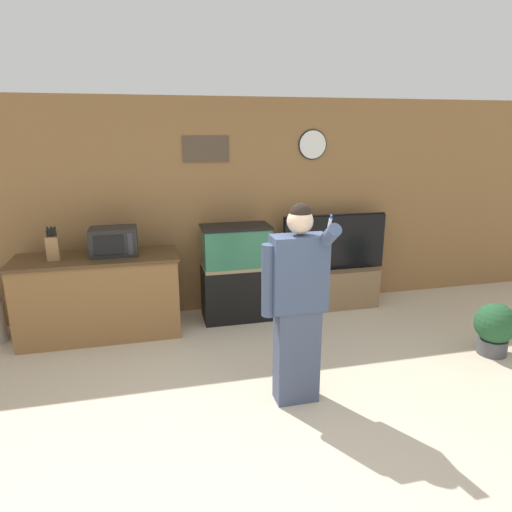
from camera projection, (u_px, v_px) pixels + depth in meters
ground_plane at (280, 448)px, 3.32m from camera, size 18.00×18.00×0.00m
wall_back_paneled at (217, 208)px, 5.58m from camera, size 10.00×0.08×2.60m
counter_island at (100, 296)px, 5.02m from camera, size 1.73×0.65×0.91m
microwave at (114, 241)px, 4.93m from camera, size 0.49×0.33×0.30m
knife_block at (53, 247)px, 4.74m from camera, size 0.12×0.11×0.35m
aquarium_on_stand at (236, 273)px, 5.45m from camera, size 0.81×0.44×1.15m
tv_on_stand at (333, 279)px, 5.88m from camera, size 1.36×0.40×1.21m
person_standing at (297, 303)px, 3.68m from camera, size 0.53×0.40×1.70m
potted_plant at (495, 327)px, 4.63m from camera, size 0.41×0.41×0.54m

